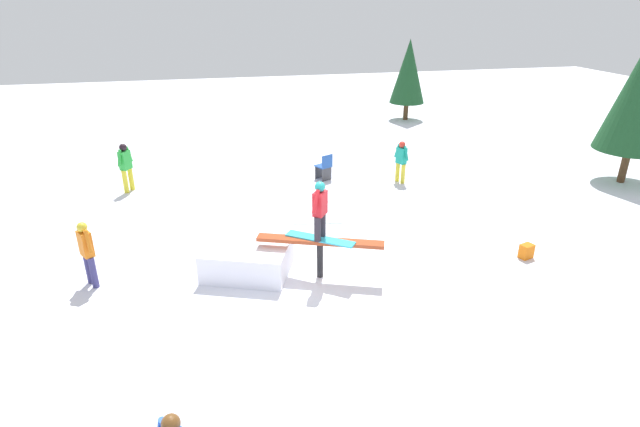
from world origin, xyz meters
name	(u,v)px	position (x,y,z in m)	size (l,w,h in m)	color
ground_plane	(320,276)	(0.00, 0.00, 0.00)	(60.00, 60.00, 0.00)	white
rail_feature	(320,245)	(0.00, 0.00, 0.77)	(2.64, 1.24, 0.90)	black
snow_kicker_ramp	(248,258)	(-1.50, 0.58, 0.33)	(1.80, 1.50, 0.65)	white
main_rider_on_rail	(320,212)	(0.00, 0.00, 1.53)	(1.39, 1.12, 1.30)	#2FAEC7
bystander_orange	(87,251)	(-4.77, 0.74, 0.82)	(0.38, 0.54, 1.45)	navy
bystander_teal	(401,160)	(3.92, 5.33, 0.77)	(0.33, 0.60, 1.38)	gold
bystander_green	(126,165)	(-4.69, 6.43, 0.86)	(0.42, 0.61, 1.54)	gold
loose_snowboard_white	(321,222)	(0.67, 2.79, 0.01)	(1.54, 0.28, 0.02)	white
folding_chair	(324,168)	(1.55, 6.13, 0.41)	(0.59, 0.59, 0.88)	#3F3F44
backpack_on_snow	(526,251)	(4.89, -0.25, 0.17)	(0.30, 0.22, 0.34)	orange
pine_tree_far	(408,71)	(7.55, 13.90, 2.33)	(1.69, 1.69, 3.84)	#4C331E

